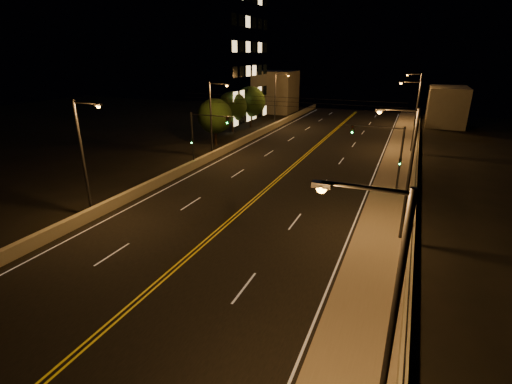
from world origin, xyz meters
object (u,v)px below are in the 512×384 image
at_px(building_tower, 186,36).
at_px(tree_1, 232,107).
at_px(traffic_signal_right, 389,151).
at_px(tree_2, 251,102).
at_px(tree_0, 215,116).
at_px(streetlight_3, 417,96).
at_px(streetlight_0, 383,312).
at_px(streetlight_5, 213,115).
at_px(streetlight_4, 85,152).
at_px(streetlight_1, 405,168).
at_px(streetlight_6, 277,96).
at_px(streetlight_2, 414,112).
at_px(traffic_signal_left, 200,134).

bearing_deg(building_tower, tree_1, -24.72).
relative_size(traffic_signal_right, tree_2, 0.89).
relative_size(building_tower, tree_0, 4.84).
bearing_deg(tree_1, traffic_signal_right, -38.14).
bearing_deg(tree_0, streetlight_3, 46.62).
bearing_deg(traffic_signal_right, tree_0, 155.54).
distance_m(building_tower, tree_0, 21.79).
relative_size(streetlight_3, traffic_signal_right, 1.45).
xyz_separation_m(streetlight_0, traffic_signal_right, (-1.52, 24.12, -1.25)).
xyz_separation_m(streetlight_5, tree_2, (-3.87, 19.60, -0.82)).
bearing_deg(streetlight_4, tree_1, 98.19).
bearing_deg(streetlight_4, streetlight_1, 12.42).
xyz_separation_m(streetlight_5, tree_0, (-2.88, 5.58, -1.13)).
height_order(streetlight_4, tree_0, streetlight_4).
distance_m(streetlight_3, streetlight_6, 23.47).
distance_m(streetlight_1, tree_0, 31.28).
bearing_deg(streetlight_4, traffic_signal_right, 35.18).
bearing_deg(traffic_signal_right, building_tower, 145.56).
bearing_deg(tree_1, tree_2, 79.28).
relative_size(streetlight_2, tree_2, 1.29).
bearing_deg(streetlight_1, traffic_signal_right, 99.28).
height_order(streetlight_0, streetlight_6, same).
bearing_deg(streetlight_5, streetlight_2, 27.68).
bearing_deg(tree_0, streetlight_1, -38.99).
bearing_deg(tree_2, traffic_signal_left, -78.44).
xyz_separation_m(traffic_signal_left, tree_1, (-5.93, 19.40, 0.15)).
bearing_deg(traffic_signal_right, streetlight_0, -86.39).
distance_m(streetlight_2, traffic_signal_left, 25.89).
distance_m(streetlight_3, traffic_signal_right, 36.12).
bearing_deg(building_tower, streetlight_1, -42.25).
relative_size(traffic_signal_right, tree_1, 0.95).
distance_m(streetlight_6, traffic_signal_left, 26.53).
bearing_deg(streetlight_6, tree_0, -100.12).
bearing_deg(streetlight_0, traffic_signal_right, 93.61).
height_order(streetlight_3, streetlight_4, same).
height_order(streetlight_2, building_tower, building_tower).
bearing_deg(streetlight_2, streetlight_0, -90.00).
xyz_separation_m(streetlight_1, streetlight_3, (0.00, 45.38, 0.00)).
bearing_deg(traffic_signal_left, traffic_signal_right, 0.00).
distance_m(streetlight_1, streetlight_3, 45.38).
relative_size(streetlight_6, tree_1, 1.39).
bearing_deg(tree_0, tree_2, 94.03).
bearing_deg(streetlight_1, traffic_signal_left, 155.36).
bearing_deg(tree_0, streetlight_2, 13.11).
relative_size(streetlight_1, tree_1, 1.39).
distance_m(streetlight_0, traffic_signal_right, 24.20).
distance_m(tree_0, tree_2, 14.06).
height_order(streetlight_5, tree_2, streetlight_5).
relative_size(streetlight_2, building_tower, 0.29).
height_order(streetlight_5, tree_0, streetlight_5).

